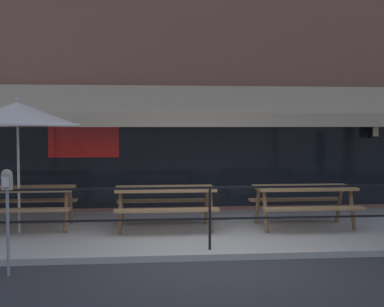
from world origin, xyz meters
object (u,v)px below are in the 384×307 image
object	(u,v)px
parking_meter_near	(7,190)
picnic_table_left	(23,196)
picnic_table_centre	(165,196)
picnic_table_right	(304,195)
patio_umbrella_left	(18,115)

from	to	relation	value
parking_meter_near	picnic_table_left	bearing A→B (deg)	97.80
picnic_table_centre	parking_meter_near	distance (m)	3.35
picnic_table_right	patio_umbrella_left	size ratio (longest dim) A/B	0.76
picnic_table_right	parking_meter_near	xyz separation A→B (m)	(-4.76, -2.42, 0.44)
picnic_table_left	picnic_table_centre	distance (m)	2.58
picnic_table_centre	parking_meter_near	bearing A→B (deg)	-131.20
picnic_table_left	picnic_table_right	bearing A→B (deg)	-3.72
picnic_table_right	patio_umbrella_left	bearing A→B (deg)	-179.67
patio_umbrella_left	parking_meter_near	world-z (taller)	patio_umbrella_left
picnic_table_centre	parking_meter_near	world-z (taller)	parking_meter_near
picnic_table_right	picnic_table_centre	bearing A→B (deg)	178.23
patio_umbrella_left	parking_meter_near	size ratio (longest dim) A/B	1.67
picnic_table_right	parking_meter_near	world-z (taller)	parking_meter_near
picnic_table_left	picnic_table_right	size ratio (longest dim) A/B	1.00
picnic_table_left	parking_meter_near	world-z (taller)	parking_meter_near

